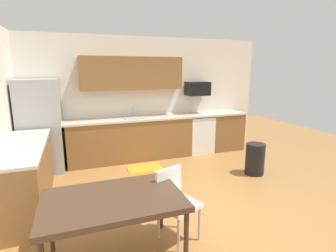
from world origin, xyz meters
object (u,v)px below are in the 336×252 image
oven_range (198,133)px  chair_near_table (175,198)px  refrigerator (41,126)px  trash_bin (255,159)px  microwave (197,89)px  dining_table (113,203)px

oven_range → chair_near_table: (-1.78, -2.94, 0.05)m
refrigerator → trash_bin: 4.19m
refrigerator → trash_bin: (3.83, -1.57, -0.60)m
microwave → chair_near_table: 3.67m
chair_near_table → trash_bin: (2.17, 1.30, -0.20)m
refrigerator → chair_near_table: refrigerator is taller
refrigerator → oven_range: bearing=1.3°
dining_table → chair_near_table: chair_near_table is taller
oven_range → trash_bin: oven_range is taller
microwave → trash_bin: microwave is taller
oven_range → trash_bin: (0.39, -1.65, -0.16)m
dining_table → chair_near_table: 0.77m
dining_table → microwave: bearing=51.9°
microwave → dining_table: bearing=-128.1°
trash_bin → microwave: bearing=102.6°
microwave → chair_near_table: bearing=-120.2°
oven_range → trash_bin: size_ratio=1.52×
oven_range → microwave: size_ratio=1.69×
refrigerator → microwave: bearing=3.0°
microwave → trash_bin: size_ratio=0.90×
microwave → dining_table: 4.16m
refrigerator → chair_near_table: size_ratio=2.13×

